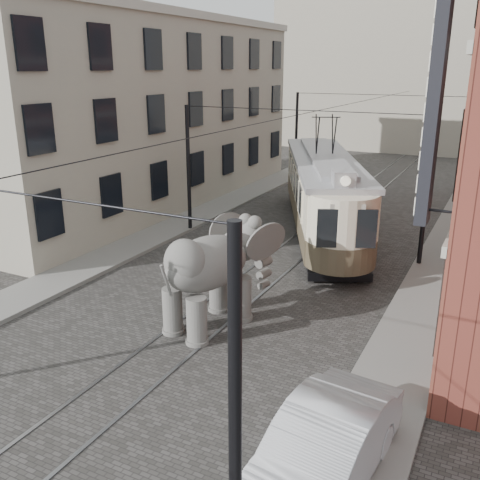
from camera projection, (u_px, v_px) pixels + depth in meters
The scene contains 10 objects.
ground at pixel (235, 297), 18.63m from camera, with size 120.00×120.00×0.00m, color #413E3C.
tram_rails at pixel (235, 297), 18.62m from camera, with size 1.54×80.00×0.02m, color slate, non-canonical shape.
sidewalk_right at pixel (412, 332), 16.02m from camera, with size 2.00×60.00×0.15m, color slate.
sidewalk_left at pixel (92, 265), 21.41m from camera, with size 2.00×60.00×0.15m, color slate.
stucco_building at pixel (144, 116), 30.29m from camera, with size 7.00×24.00×10.00m, color #9F9884.
distant_block at pixel (430, 74), 50.36m from camera, with size 28.00×10.00×14.00m, color #9F9884.
catenary at pixel (287, 185), 22.02m from camera, with size 11.00×30.20×6.00m, color black, non-canonical shape.
tram at pixel (323, 175), 25.36m from camera, with size 2.86×13.84×5.49m, color beige, non-canonical shape.
elephant at pixel (208, 278), 16.08m from camera, with size 2.86×5.20×3.18m, color #5C5955, non-canonical shape.
parked_car at pixel (321, 453), 9.96m from camera, with size 1.70×4.83×1.59m, color #ACACB1.
Camera 1 is at (7.90, -15.16, 7.66)m, focal length 39.94 mm.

